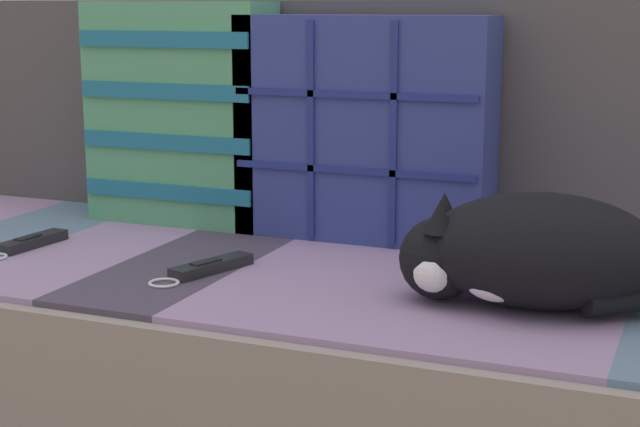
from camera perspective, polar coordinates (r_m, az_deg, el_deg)
The scene contains 7 objects.
couch at distance 1.77m, azimuth -3.09°, elevation -8.63°, with size 1.75×0.81×0.39m.
sofa_backrest at distance 1.98m, azimuth 0.96°, elevation 5.97°, with size 1.72×0.14×0.44m.
throw_pillow_quilted at distance 1.80m, azimuth 2.60°, elevation 4.95°, with size 0.47×0.14×0.41m.
throw_pillow_striped at distance 1.96m, azimuth -8.06°, elevation 5.79°, with size 0.37×0.14×0.43m.
sleeping_cat at distance 1.43m, azimuth 11.85°, elevation -2.24°, with size 0.41×0.27×0.17m.
game_remote_near at distance 1.84m, azimuth -16.54°, elevation -1.64°, with size 0.06×0.20×0.02m.
game_remote_far at distance 1.61m, azimuth -6.52°, elevation -3.13°, with size 0.11×0.21×0.02m.
Camera 1 is at (0.72, -1.35, 0.82)m, focal length 55.00 mm.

